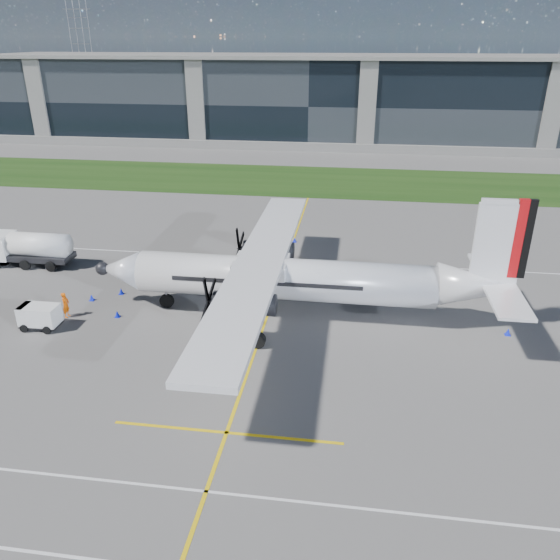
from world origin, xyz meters
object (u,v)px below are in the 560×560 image
Objects in this scene: ground_crew_person at (65,303)px; safety_cone_nose_stbd at (121,291)px; safety_cone_stbdwing at (294,240)px; safety_cone_nose_port at (117,314)px; turboprop_aircraft at (300,257)px; baggage_tug at (40,317)px; safety_cone_tail at (508,332)px; fuel_tanker_truck at (23,249)px; safety_cone_fwd at (92,297)px; pylon_west at (82,49)px.

ground_crew_person is 4.35× the size of safety_cone_nose_stbd.
safety_cone_nose_port is (-10.88, -17.48, 0.00)m from safety_cone_stbdwing.
baggage_tug is at bearing -166.44° from turboprop_aircraft.
safety_cone_tail is (27.39, 1.21, 0.00)m from safety_cone_nose_port.
fuel_tanker_truck reaches higher than ground_crew_person.
safety_cone_nose_port is 3.92m from safety_cone_nose_stbd.
safety_cone_fwd is (-13.95, -15.17, 0.00)m from safety_cone_stbdwing.
safety_cone_tail is (39.61, -7.16, -1.25)m from fuel_tanker_truck.
pylon_west reaches higher than safety_cone_stbdwing.
turboprop_aircraft is (85.31, -142.72, -10.35)m from pylon_west.
ground_crew_person is at bearing -64.69° from pylon_west.
turboprop_aircraft is 61.95× the size of safety_cone_stbdwing.
safety_cone_stbdwing is (83.16, -127.24, -14.75)m from pylon_west.
ground_crew_person is (68.66, -145.17, -13.91)m from pylon_west.
ground_crew_person is 4.35× the size of safety_cone_nose_port.
ground_crew_person is 23.08m from safety_cone_stbdwing.
safety_cone_nose_port is (12.21, -8.37, -1.25)m from fuel_tanker_truck.
turboprop_aircraft is at bearing -82.11° from safety_cone_stbdwing.
safety_cone_nose_stbd is at bearing 175.01° from safety_cone_tail.
turboprop_aircraft is 17.20m from ground_crew_person.
turboprop_aircraft is 11.12× the size of baggage_tug.
safety_cone_tail is at bearing 2.53° from safety_cone_nose_port.
baggage_tug reaches higher than safety_cone_nose_stbd.
fuel_tanker_truck is 15.98× the size of safety_cone_nose_port.
pylon_west is at bearing 120.87° from turboprop_aircraft.
safety_cone_fwd is at bearing -33.51° from fuel_tanker_truck.
safety_cone_stbdwing and safety_cone_nose_port have the same top height.
safety_cone_fwd and safety_cone_nose_port have the same top height.
safety_cone_tail is (99.67, -143.51, -14.75)m from pylon_west.
fuel_tanker_truck is at bearing 45.03° from ground_crew_person.
safety_cone_fwd is at bearing -142.06° from safety_cone_nose_stbd.
safety_cone_stbdwing is 18.37m from safety_cone_nose_stbd.
fuel_tanker_truck reaches higher than safety_cone_tail.
pylon_west is 0.97× the size of turboprop_aircraft.
ground_crew_person reaches higher than safety_cone_fwd.
baggage_tug reaches higher than safety_cone_nose_port.
safety_cone_tail is (30.46, -1.10, 0.00)m from safety_cone_fwd.
ground_crew_person is at bearing -45.73° from fuel_tanker_truck.
baggage_tug is 5.57× the size of safety_cone_stbdwing.
safety_cone_stbdwing is at bearing -56.83° from pylon_west.
fuel_tanker_truck is 15.98× the size of safety_cone_tail.
safety_cone_stbdwing is 20.59m from safety_cone_nose_port.
safety_cone_stbdwing is (14.50, 17.93, -0.84)m from ground_crew_person.
ground_crew_person is 4.35× the size of safety_cone_tail.
safety_cone_stbdwing is at bearing 135.42° from safety_cone_tail.
pylon_west is at bearing 116.73° from safety_cone_nose_stbd.
ground_crew_person is 3.74m from safety_cone_nose_port.
turboprop_aircraft is at bearing 176.85° from safety_cone_tail.
safety_cone_fwd is 1.00× the size of safety_cone_tail.
pylon_west is 159.02m from safety_cone_fwd.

